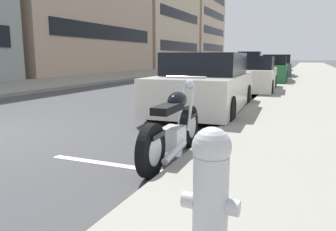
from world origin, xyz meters
TOP-DOWN VIEW (x-y plane):
  - sidewalk_near_curb at (12.00, -6.34)m, footprint 120.00×4.40m
  - sidewalk_far_curb at (12.00, 6.54)m, footprint 120.00×5.00m
  - parking_stall_stripe at (0.00, -3.44)m, footprint 0.12×2.20m
  - parked_motorcycle at (0.55, -3.93)m, footprint 2.12×0.62m
  - parked_car_mid_block at (4.41, -3.24)m, footprint 4.31×2.06m
  - parked_car_at_intersection at (9.65, -3.56)m, footprint 4.11×1.97m
  - parked_car_far_down_curb at (15.10, -3.73)m, footprint 4.44×1.96m
  - parked_car_second_in_row at (20.18, -3.63)m, footprint 4.73×2.14m
  - crossing_truck at (29.17, -1.19)m, footprint 2.19×5.35m
  - fire_hydrant at (-1.71, -5.07)m, footprint 0.24×0.36m
  - townhouse_behind_pole at (35.14, 14.26)m, footprint 14.85×10.91m
  - townhouse_corner_block at (50.77, 14.58)m, footprint 14.35×11.56m

SIDE VIEW (x-z plane):
  - parking_stall_stripe at x=0.00m, z-range 0.00..0.01m
  - sidewalk_near_curb at x=12.00m, z-range 0.00..0.14m
  - sidewalk_far_curb at x=12.00m, z-range 0.00..0.14m
  - parked_motorcycle at x=0.55m, z-range -0.13..0.99m
  - fire_hydrant at x=-1.71m, z-range 0.17..1.02m
  - parked_car_at_intersection at x=9.65m, z-range -0.03..1.37m
  - parked_car_far_down_curb at x=15.10m, z-range -0.02..1.41m
  - parked_car_second_in_row at x=20.18m, z-range -0.06..1.47m
  - parked_car_mid_block at x=4.41m, z-range -0.04..1.46m
  - crossing_truck at x=29.17m, z-range -0.05..1.81m
  - townhouse_behind_pole at x=35.14m, z-range 0.00..11.82m
  - townhouse_corner_block at x=50.77m, z-range 0.00..12.78m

